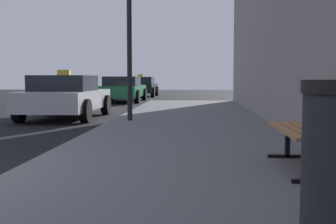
# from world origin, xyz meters

# --- Properties ---
(sidewalk) EXTENTS (4.00, 32.00, 0.15)m
(sidewalk) POSITION_xyz_m (4.00, 0.00, 0.07)
(sidewalk) COLOR #5B5B60
(sidewalk) RESTS_ON ground_plane
(bench) EXTENTS (0.51, 1.64, 0.89)m
(bench) POSITION_xyz_m (5.39, 0.79, 0.66)
(bench) COLOR #9E6B42
(bench) RESTS_ON sidewalk
(street_lamp) EXTENTS (0.36, 0.36, 4.28)m
(street_lamp) POSITION_xyz_m (2.48, 6.36, 3.08)
(street_lamp) COLOR black
(street_lamp) RESTS_ON sidewalk
(car_silver) EXTENTS (2.04, 4.10, 1.43)m
(car_silver) POSITION_xyz_m (0.27, 8.37, 0.65)
(car_silver) COLOR #B7B7BF
(car_silver) RESTS_ON ground_plane
(car_green) EXTENTS (2.05, 4.55, 1.27)m
(car_green) POSITION_xyz_m (0.45, 17.40, 0.65)
(car_green) COLOR #196638
(car_green) RESTS_ON ground_plane
(car_black) EXTENTS (2.03, 4.11, 1.43)m
(car_black) POSITION_xyz_m (0.59, 23.52, 0.65)
(car_black) COLOR black
(car_black) RESTS_ON ground_plane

